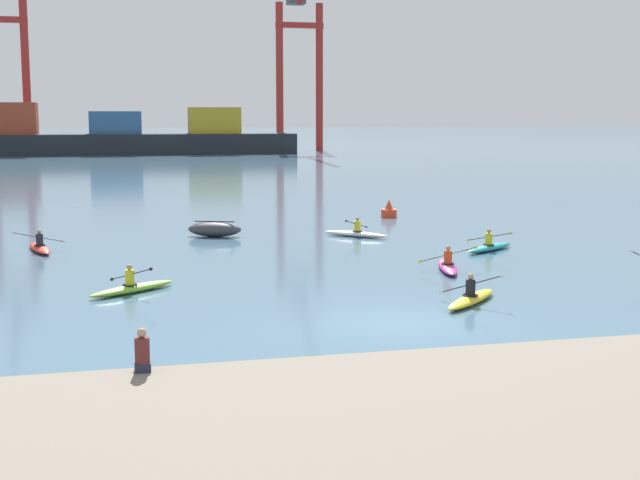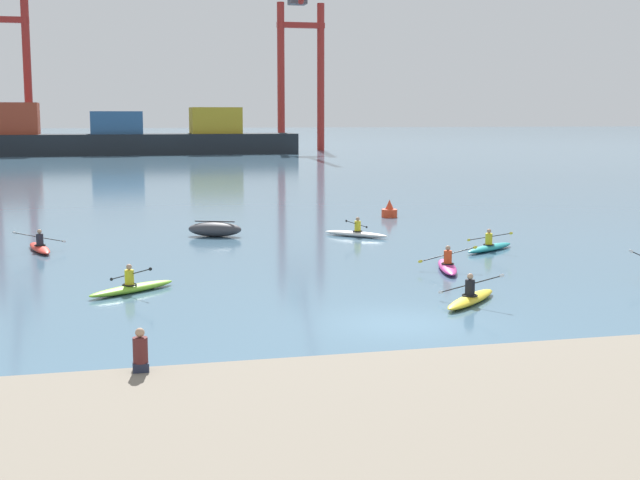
{
  "view_description": "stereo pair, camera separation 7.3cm",
  "coord_description": "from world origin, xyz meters",
  "views": [
    {
      "loc": [
        -7.87,
        -22.81,
        5.75
      ],
      "look_at": [
        0.86,
        12.6,
        0.6
      ],
      "focal_mm": 49.55,
      "sensor_mm": 36.0,
      "label": 1
    },
    {
      "loc": [
        -7.8,
        -22.83,
        5.75
      ],
      "look_at": [
        0.86,
        12.6,
        0.6
      ],
      "focal_mm": 49.55,
      "sensor_mm": 36.0,
      "label": 2
    }
  ],
  "objects": [
    {
      "name": "channel_buoy",
      "position": [
        7.94,
        24.89,
        0.36
      ],
      "size": [
        0.9,
        0.9,
        1.0
      ],
      "color": "red",
      "rests_on": "ground"
    },
    {
      "name": "kayak_yellow",
      "position": [
        3.06,
        2.01,
        0.17
      ],
      "size": [
        2.82,
        2.83,
        1.05
      ],
      "color": "yellow",
      "rests_on": "ground"
    },
    {
      "name": "ground_plane",
      "position": [
        0.0,
        0.0,
        0.0
      ],
      "size": [
        800.0,
        800.0,
        0.0
      ],
      "primitive_type": "plane",
      "color": "#476B84"
    },
    {
      "name": "capsized_dinghy",
      "position": [
        -2.75,
        19.09,
        0.35
      ],
      "size": [
        2.82,
        2.0,
        0.76
      ],
      "color": "#38383D",
      "rests_on": "ground"
    },
    {
      "name": "kayak_magenta",
      "position": [
        4.57,
        7.68,
        0.17
      ],
      "size": [
        2.16,
        3.44,
        0.96
      ],
      "color": "#C13384",
      "rests_on": "ground"
    },
    {
      "name": "gantry_crane_west_mid",
      "position": [
        24.09,
        120.55,
        16.62
      ],
      "size": [
        7.9,
        16.04,
        35.19
      ],
      "color": "maroon",
      "rests_on": "ground"
    },
    {
      "name": "seated_onlooker",
      "position": [
        -7.22,
        -5.26,
        1.05
      ],
      "size": [
        0.32,
        0.3,
        0.9
      ],
      "color": "#23283D",
      "rests_on": "stone_quay"
    },
    {
      "name": "gantry_crane_west",
      "position": [
        -21.26,
        118.76,
        16.4
      ],
      "size": [
        6.38,
        20.49,
        32.32
      ],
      "color": "maroon",
      "rests_on": "ground"
    },
    {
      "name": "kayak_white",
      "position": [
        3.81,
        17.43,
        0.17
      ],
      "size": [
        2.84,
        2.82,
        0.95
      ],
      "color": "silver",
      "rests_on": "ground"
    },
    {
      "name": "kayak_teal",
      "position": [
        8.17,
        11.8,
        0.17
      ],
      "size": [
        3.13,
        2.45,
        0.95
      ],
      "color": "teal",
      "rests_on": "ground"
    },
    {
      "name": "kayak_lime",
      "position": [
        -7.06,
        6.24,
        0.17
      ],
      "size": [
        3.08,
        2.52,
        0.97
      ],
      "color": "#7ABC2D",
      "rests_on": "ground"
    },
    {
      "name": "kayak_red",
      "position": [
        -10.6,
        16.25,
        0.17
      ],
      "size": [
        2.19,
        3.45,
        0.95
      ],
      "color": "red",
      "rests_on": "ground"
    },
    {
      "name": "container_barge",
      "position": [
        -6.07,
        111.94,
        2.49
      ],
      "size": [
        53.34,
        8.0,
        7.6
      ],
      "color": "#1E2328",
      "rests_on": "ground"
    }
  ]
}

